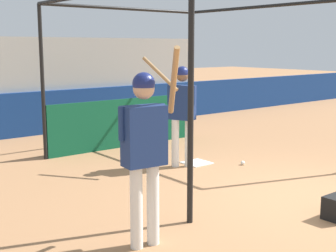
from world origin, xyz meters
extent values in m
plane|color=#A8754C|center=(0.00, 0.00, 0.00)|extent=(60.00, 60.00, 0.00)
cube|color=navy|center=(0.00, 6.77, 0.51)|extent=(24.00, 0.12, 1.02)
cube|color=#9E9E99|center=(0.00, 8.03, 1.14)|extent=(7.60, 2.40, 2.27)
cube|color=#195B33|center=(-1.38, 7.23, 1.07)|extent=(0.45, 0.40, 0.10)
cube|color=#195B33|center=(-1.38, 7.41, 1.30)|extent=(0.45, 0.06, 0.40)
cube|color=#195B33|center=(-0.83, 7.23, 1.07)|extent=(0.45, 0.40, 0.10)
cube|color=#195B33|center=(-0.83, 7.41, 1.30)|extent=(0.45, 0.06, 0.40)
cube|color=#195B33|center=(-0.28, 7.23, 1.07)|extent=(0.45, 0.40, 0.10)
cube|color=#195B33|center=(-0.28, 7.41, 1.30)|extent=(0.45, 0.06, 0.40)
cube|color=#195B33|center=(0.27, 7.23, 1.07)|extent=(0.45, 0.40, 0.10)
cube|color=#195B33|center=(0.27, 7.41, 1.30)|extent=(0.45, 0.06, 0.40)
cube|color=#195B33|center=(0.83, 7.23, 1.07)|extent=(0.45, 0.40, 0.10)
cube|color=#195B33|center=(0.83, 7.41, 1.30)|extent=(0.45, 0.06, 0.40)
cube|color=#195B33|center=(1.38, 7.23, 1.07)|extent=(0.45, 0.40, 0.10)
cube|color=#195B33|center=(1.38, 7.41, 1.30)|extent=(0.45, 0.06, 0.40)
cube|color=#195B33|center=(1.92, 7.23, 1.07)|extent=(0.45, 0.40, 0.10)
cube|color=#195B33|center=(1.92, 7.41, 1.30)|extent=(0.45, 0.06, 0.40)
cube|color=#195B33|center=(2.47, 7.23, 1.07)|extent=(0.45, 0.40, 0.10)
cube|color=#195B33|center=(2.47, 7.41, 1.30)|extent=(0.45, 0.06, 0.40)
cube|color=#195B33|center=(3.03, 7.23, 1.07)|extent=(0.45, 0.40, 0.10)
cube|color=#195B33|center=(3.03, 7.41, 1.30)|extent=(0.45, 0.06, 0.40)
cube|color=#195B33|center=(-0.83, 8.03, 1.47)|extent=(0.45, 0.40, 0.10)
cube|color=#195B33|center=(-0.83, 8.21, 1.70)|extent=(0.45, 0.06, 0.40)
cube|color=#195B33|center=(-0.28, 8.03, 1.47)|extent=(0.45, 0.40, 0.10)
cube|color=#195B33|center=(-0.28, 8.21, 1.70)|extent=(0.45, 0.06, 0.40)
cube|color=#195B33|center=(0.27, 8.03, 1.47)|extent=(0.45, 0.40, 0.10)
cube|color=#195B33|center=(0.27, 8.21, 1.70)|extent=(0.45, 0.06, 0.40)
cube|color=#195B33|center=(0.83, 8.03, 1.47)|extent=(0.45, 0.40, 0.10)
cube|color=#195B33|center=(0.83, 8.21, 1.70)|extent=(0.45, 0.06, 0.40)
cube|color=#195B33|center=(1.38, 8.03, 1.47)|extent=(0.45, 0.40, 0.10)
cube|color=#195B33|center=(1.38, 8.21, 1.70)|extent=(0.45, 0.06, 0.40)
cube|color=#195B33|center=(1.92, 8.03, 1.47)|extent=(0.45, 0.40, 0.10)
cube|color=#195B33|center=(1.92, 8.21, 1.70)|extent=(0.45, 0.06, 0.40)
cube|color=#195B33|center=(2.47, 8.03, 1.47)|extent=(0.45, 0.40, 0.10)
cube|color=#195B33|center=(2.47, 8.21, 1.70)|extent=(0.45, 0.06, 0.40)
cube|color=#195B33|center=(3.03, 8.03, 1.47)|extent=(0.45, 0.40, 0.10)
cube|color=#195B33|center=(3.03, 8.21, 1.70)|extent=(0.45, 0.06, 0.40)
cube|color=#195B33|center=(-0.83, 8.83, 1.87)|extent=(0.45, 0.40, 0.10)
cube|color=#195B33|center=(-0.83, 9.01, 2.10)|extent=(0.45, 0.06, 0.40)
cube|color=#195B33|center=(-0.28, 8.83, 1.87)|extent=(0.45, 0.40, 0.10)
cube|color=#195B33|center=(-0.28, 9.01, 2.10)|extent=(0.45, 0.06, 0.40)
cube|color=#195B33|center=(0.27, 8.83, 1.87)|extent=(0.45, 0.40, 0.10)
cube|color=#195B33|center=(0.27, 9.01, 2.10)|extent=(0.45, 0.06, 0.40)
cube|color=#195B33|center=(0.83, 8.83, 1.87)|extent=(0.45, 0.40, 0.10)
cube|color=#195B33|center=(0.83, 9.01, 2.10)|extent=(0.45, 0.06, 0.40)
cube|color=#195B33|center=(1.38, 8.83, 1.87)|extent=(0.45, 0.40, 0.10)
cube|color=#195B33|center=(1.38, 9.01, 2.10)|extent=(0.45, 0.06, 0.40)
cube|color=#195B33|center=(1.92, 8.83, 1.87)|extent=(0.45, 0.40, 0.10)
cube|color=#195B33|center=(1.92, 9.01, 2.10)|extent=(0.45, 0.06, 0.40)
cube|color=#195B33|center=(2.47, 8.83, 1.87)|extent=(0.45, 0.40, 0.10)
cube|color=#195B33|center=(2.47, 9.01, 2.10)|extent=(0.45, 0.06, 0.40)
cube|color=#195B33|center=(3.03, 8.83, 1.87)|extent=(0.45, 0.40, 0.10)
cube|color=#195B33|center=(3.03, 9.01, 2.10)|extent=(0.45, 0.06, 0.40)
cylinder|color=black|center=(-1.84, 0.37, 1.40)|extent=(0.07, 0.07, 2.79)
cylinder|color=black|center=(-1.84, 4.40, 1.40)|extent=(0.07, 0.07, 2.79)
cylinder|color=black|center=(1.70, 4.40, 1.40)|extent=(0.07, 0.07, 2.79)
cylinder|color=black|center=(1.70, 2.38, 2.79)|extent=(0.06, 4.03, 0.06)
cylinder|color=black|center=(-0.07, 4.40, 2.79)|extent=(3.55, 0.06, 0.06)
cube|color=#0F5133|center=(-0.07, 4.38, 0.50)|extent=(3.48, 0.03, 1.00)
cube|color=white|center=(0.12, 2.42, 0.01)|extent=(0.44, 0.44, 0.02)
cylinder|color=white|center=(-0.14, 2.35, 0.41)|extent=(0.17, 0.17, 0.83)
cylinder|color=white|center=(-0.32, 2.49, 0.41)|extent=(0.17, 0.17, 0.83)
cube|color=navy|center=(-0.23, 2.42, 1.12)|extent=(0.37, 0.48, 0.58)
sphere|color=brown|center=(-0.23, 2.42, 1.57)|extent=(0.21, 0.21, 0.21)
sphere|color=navy|center=(-0.23, 2.42, 1.62)|extent=(0.22, 0.22, 0.22)
cylinder|color=navy|center=(-0.18, 2.19, 1.25)|extent=(0.09, 0.09, 0.32)
cylinder|color=navy|center=(-0.35, 2.61, 1.25)|extent=(0.09, 0.09, 0.32)
cylinder|color=#AD7F4C|center=(-0.61, 2.54, 1.61)|extent=(0.21, 0.75, 0.55)
sphere|color=#AD7F4C|center=(-0.26, 2.62, 1.36)|extent=(0.08, 0.08, 0.08)
cylinder|color=white|center=(-2.74, 0.18, 0.43)|extent=(0.14, 0.14, 0.87)
cylinder|color=white|center=(-2.55, 0.16, 0.43)|extent=(0.14, 0.14, 0.87)
cube|color=navy|center=(-2.65, 0.17, 1.17)|extent=(0.46, 0.27, 0.61)
sphere|color=tan|center=(-2.65, 0.17, 1.65)|extent=(0.22, 0.22, 0.22)
sphere|color=navy|center=(-2.65, 0.17, 1.69)|extent=(0.23, 0.23, 0.23)
cylinder|color=navy|center=(-2.87, 0.23, 1.31)|extent=(0.08, 0.08, 0.34)
cylinder|color=navy|center=(-2.41, 0.18, 1.31)|extent=(0.08, 0.08, 0.34)
cylinder|color=#AD7F4C|center=(-2.30, 0.12, 1.70)|extent=(0.33, 0.48, 0.73)
sphere|color=#AD7F4C|center=(-2.50, 0.25, 1.36)|extent=(0.08, 0.08, 0.08)
sphere|color=white|center=(0.68, 1.83, 0.04)|extent=(0.07, 0.07, 0.07)
camera|label=1|loc=(-5.34, -3.58, 2.06)|focal=50.00mm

